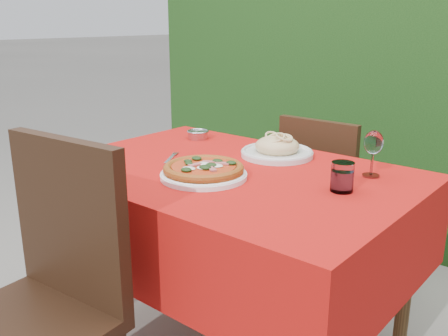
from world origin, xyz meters
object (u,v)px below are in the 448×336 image
Objects in this scene: steel_ramekin at (198,135)px; wine_glass at (373,144)px; pasta_plate at (277,149)px; water_glass at (342,178)px; chair_far at (324,193)px; pizza_plate at (204,171)px; chair_near at (43,290)px; fork at (170,159)px.

wine_glass is at bearing -2.24° from steel_ramekin.
water_glass is (0.38, -0.21, 0.01)m from pasta_plate.
chair_far is 0.71m from wine_glass.
steel_ramekin is at bearing 134.64° from pizza_plate.
steel_ramekin is at bearing 164.08° from water_glass.
chair_near is at bearing -99.31° from pizza_plate.
chair_near reaches higher than water_glass.
pizza_plate is at bearing -138.48° from wine_glass.
chair_far is 0.65m from steel_ramekin.
water_glass reaches higher than pasta_plate.
chair_far is 5.33× the size of wine_glass.
chair_near is 0.92m from water_glass.
wine_glass is (0.40, -0.44, 0.38)m from chair_far.
steel_ramekin is at bearing 84.34° from fork.
water_glass is at bearing 50.30° from chair_near.
water_glass is 0.67m from fork.
pasta_plate is 3.15× the size of steel_ramekin.
chair_near is 0.97m from pasta_plate.
chair_far is 9.11× the size of water_glass.
pizza_plate is 1.73× the size of fork.
pasta_plate reaches higher than pizza_plate.
wine_glass is at bearing 88.32° from water_glass.
water_glass is 0.21m from wine_glass.
wine_glass is 0.82m from steel_ramekin.
chair_far is 9.54× the size of steel_ramekin.
steel_ramekin is (-0.31, 0.96, 0.22)m from chair_near.
water_glass is at bearing 120.96° from chair_far.
pasta_plate is 1.57× the size of fork.
water_glass is 0.58× the size of wine_glass.
steel_ramekin is at bearing 177.29° from pasta_plate.
chair_far is 2.75× the size of pizza_plate.
pizza_plate reaches higher than steel_ramekin.
steel_ramekin is at bearing 102.79° from chair_near.
chair_far is at bearing 92.27° from pasta_plate.
wine_glass is 0.89× the size of fork.
chair_near is at bearing -97.55° from pasta_plate.
fork is 2.01× the size of steel_ramekin.
chair_near is 0.69m from fork.
steel_ramekin is (-0.82, 0.03, -0.09)m from wine_glass.
chair_far reaches higher than fork.
chair_far is at bearing 39.18° from fork.
chair_near is 3.45× the size of pasta_plate.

